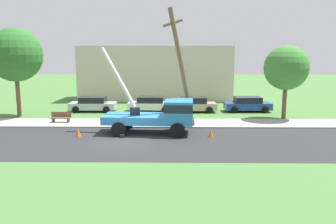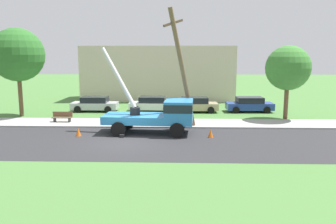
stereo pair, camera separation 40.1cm
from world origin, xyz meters
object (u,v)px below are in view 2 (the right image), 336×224
at_px(parked_sedan_tan, 195,105).
at_px(roadside_tree_far, 288,68).
at_px(parked_sedan_silver, 95,104).
at_px(utility_truck, 160,113).
at_px(park_bench, 62,117).
at_px(traffic_cone_curbside, 180,126).
at_px(traffic_cone_behind, 78,132).
at_px(leaning_utility_pole, 182,68).
at_px(parked_sedan_white, 152,104).
at_px(roadside_tree_near, 18,55).
at_px(traffic_cone_ahead, 211,133).
at_px(parked_sedan_blue, 249,104).

height_order(parked_sedan_tan, roadside_tree_far, roadside_tree_far).
relative_size(parked_sedan_silver, roadside_tree_far, 0.71).
relative_size(utility_truck, park_bench, 4.22).
height_order(traffic_cone_curbside, parked_sedan_tan, parked_sedan_tan).
bearing_deg(traffic_cone_behind, traffic_cone_curbside, 17.21).
height_order(traffic_cone_behind, traffic_cone_curbside, same).
height_order(parked_sedan_silver, park_bench, parked_sedan_silver).
xyz_separation_m(parked_sedan_silver, parked_sedan_tan, (9.65, -0.11, 0.00)).
height_order(leaning_utility_pole, park_bench, leaning_utility_pole).
bearing_deg(leaning_utility_pole, parked_sedan_silver, 137.51).
distance_m(parked_sedan_white, roadside_tree_near, 12.79).
bearing_deg(traffic_cone_ahead, leaning_utility_pole, 126.42).
height_order(parked_sedan_silver, parked_sedan_blue, same).
height_order(traffic_cone_ahead, parked_sedan_silver, parked_sedan_silver).
distance_m(traffic_cone_behind, park_bench, 5.11).
distance_m(utility_truck, traffic_cone_behind, 5.73).
bearing_deg(utility_truck, traffic_cone_behind, -169.36).
xyz_separation_m(traffic_cone_ahead, parked_sedan_silver, (-10.27, 10.25, 0.43)).
height_order(parked_sedan_silver, parked_sedan_white, same).
bearing_deg(parked_sedan_tan, traffic_cone_curbside, -100.35).
height_order(traffic_cone_ahead, traffic_cone_behind, same).
bearing_deg(leaning_utility_pole, traffic_cone_ahead, -53.58).
xyz_separation_m(utility_truck, parked_sedan_white, (-1.27, 9.30, -0.70)).
bearing_deg(roadside_tree_near, traffic_cone_curbside, -20.14).
height_order(roadside_tree_near, roadside_tree_far, roadside_tree_near).
distance_m(parked_sedan_white, parked_sedan_tan, 4.08).
distance_m(utility_truck, parked_sedan_silver, 11.41).
distance_m(traffic_cone_ahead, parked_sedan_white, 11.46).
distance_m(traffic_cone_ahead, roadside_tree_near, 18.54).
xyz_separation_m(traffic_cone_ahead, traffic_cone_behind, (-8.94, 0.11, 0.00)).
bearing_deg(traffic_cone_curbside, roadside_tree_far, 25.93).
bearing_deg(parked_sedan_blue, roadside_tree_near, -171.85).
bearing_deg(parked_sedan_silver, traffic_cone_ahead, -44.93).
bearing_deg(traffic_cone_behind, parked_sedan_silver, 97.47).
height_order(parked_sedan_tan, park_bench, parked_sedan_tan).
xyz_separation_m(traffic_cone_curbside, parked_sedan_tan, (1.44, 7.89, 0.43)).
height_order(traffic_cone_curbside, park_bench, park_bench).
relative_size(leaning_utility_pole, park_bench, 5.46).
relative_size(utility_truck, leaning_utility_pole, 0.77).
distance_m(traffic_cone_curbside, parked_sedan_blue, 10.59).
distance_m(parked_sedan_blue, roadside_tree_near, 21.59).
xyz_separation_m(traffic_cone_behind, parked_sedan_silver, (-1.33, 10.14, 0.43)).
relative_size(leaning_utility_pole, parked_sedan_white, 1.95).
distance_m(utility_truck, roadside_tree_far, 12.07).
distance_m(utility_truck, roadside_tree_near, 14.79).
xyz_separation_m(leaning_utility_pole, traffic_cone_ahead, (1.91, -2.58, -4.20)).
bearing_deg(traffic_cone_behind, parked_sedan_tan, 50.31).
relative_size(leaning_utility_pole, traffic_cone_behind, 15.60).
height_order(traffic_cone_curbside, parked_sedan_blue, parked_sedan_blue).
relative_size(traffic_cone_ahead, roadside_tree_far, 0.09).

